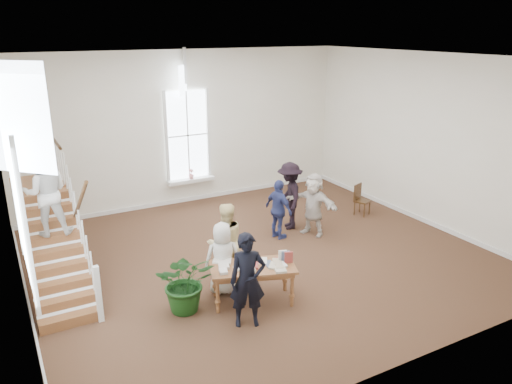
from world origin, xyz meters
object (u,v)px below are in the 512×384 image
woman_cluster_a (279,209)px  elderly_woman (223,258)px  woman_cluster_b (290,196)px  police_officer (248,280)px  person_yellow (226,242)px  library_table (253,270)px  side_chair (360,198)px  woman_cluster_c (313,204)px  floor_plant (186,282)px

woman_cluster_a → elderly_woman: bearing=115.4°
woman_cluster_b → elderly_woman: bearing=-31.9°
police_officer → person_yellow: 1.80m
library_table → elderly_woman: elderly_woman is taller
elderly_woman → woman_cluster_a: woman_cluster_a is taller
woman_cluster_b → side_chair: bearing=108.1°
library_table → woman_cluster_c: woman_cluster_c is taller
library_table → side_chair: side_chair is taller
police_officer → side_chair: (5.38, 3.38, -0.39)m
woman_cluster_a → side_chair: (2.90, 0.33, -0.28)m
library_table → floor_plant: (-1.24, 0.31, -0.08)m
person_yellow → side_chair: (4.98, 1.63, -0.36)m
floor_plant → side_chair: 6.63m
library_table → woman_cluster_a: (2.02, 2.40, 0.09)m
elderly_woman → person_yellow: 0.59m
woman_cluster_a → woman_cluster_b: (0.60, 0.45, 0.13)m
woman_cluster_a → side_chair: 2.94m
floor_plant → person_yellow: bearing=33.6°
woman_cluster_a → woman_cluster_c: (0.90, -0.20, 0.05)m
floor_plant → police_officer: bearing=-50.6°
library_table → side_chair: bearing=48.2°
woman_cluster_b → side_chair: (2.30, -0.12, -0.41)m
woman_cluster_c → elderly_woman: bearing=-88.1°
elderly_woman → side_chair: elderly_woman is taller
woman_cluster_b → woman_cluster_c: (0.30, -0.65, -0.08)m
woman_cluster_a → floor_plant: 3.88m
woman_cluster_a → floor_plant: woman_cluster_a is taller
library_table → elderly_woman: 0.70m
library_table → police_officer: (-0.45, -0.65, 0.20)m
elderly_woman → woman_cluster_a: (2.38, 1.80, 0.02)m
library_table → floor_plant: bearing=-175.0°
elderly_woman → side_chair: bearing=-143.0°
library_table → woman_cluster_b: bearing=66.6°
police_officer → floor_plant: 1.27m
woman_cluster_b → floor_plant: bearing=-35.7°
woman_cluster_b → side_chair: woman_cluster_b is taller
elderly_woman → woman_cluster_b: 3.73m
woman_cluster_c → floor_plant: woman_cluster_c is taller
person_yellow → floor_plant: 1.45m
library_table → side_chair: size_ratio=2.04×
police_officer → woman_cluster_b: (3.08, 3.50, 0.02)m
woman_cluster_a → floor_plant: (-3.27, -2.09, -0.17)m
police_officer → side_chair: 6.37m
person_yellow → library_table: bearing=90.4°
library_table → person_yellow: bearing=112.0°
side_chair → person_yellow: bearing=176.6°
person_yellow → woman_cluster_c: 3.17m
woman_cluster_c → side_chair: size_ratio=1.84×
person_yellow → woman_cluster_b: size_ratio=0.94×
elderly_woman → woman_cluster_a: bearing=-127.9°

